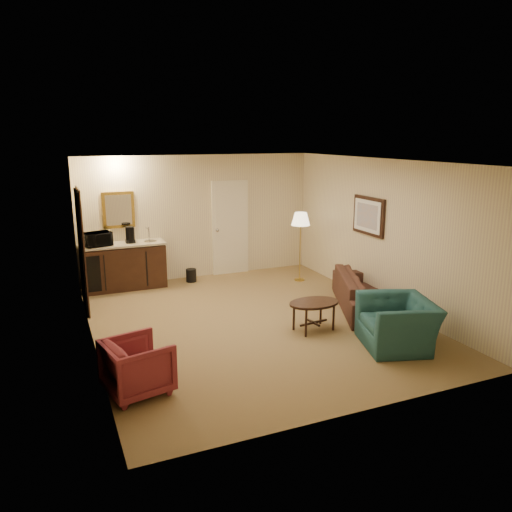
{
  "coord_description": "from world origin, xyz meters",
  "views": [
    {
      "loc": [
        -2.98,
        -7.13,
        2.98
      ],
      "look_at": [
        0.26,
        0.5,
        0.98
      ],
      "focal_mm": 35.0,
      "sensor_mm": 36.0,
      "label": 1
    }
  ],
  "objects_px": {
    "teal_armchair": "(398,315)",
    "floor_lamp": "(300,247)",
    "coffee_maker": "(130,235)",
    "rose_chair_far": "(137,364)",
    "coffee_table": "(314,316)",
    "rose_chair_near": "(136,364)",
    "waste_bin": "(191,275)",
    "sofa": "(365,286)",
    "wetbar_cabinet": "(124,266)",
    "microwave": "(97,238)"
  },
  "relations": [
    {
      "from": "teal_armchair",
      "to": "coffee_maker",
      "type": "xyz_separation_m",
      "value": [
        -3.03,
        4.41,
        0.61
      ]
    },
    {
      "from": "coffee_table",
      "to": "microwave",
      "type": "xyz_separation_m",
      "value": [
        -2.86,
        3.35,
        0.85
      ]
    },
    {
      "from": "wetbar_cabinet",
      "to": "rose_chair_near",
      "type": "distance_m",
      "value": 4.24
    },
    {
      "from": "floor_lamp",
      "to": "waste_bin",
      "type": "height_order",
      "value": "floor_lamp"
    },
    {
      "from": "sofa",
      "to": "rose_chair_far",
      "type": "bearing_deg",
      "value": 132.11
    },
    {
      "from": "sofa",
      "to": "floor_lamp",
      "type": "xyz_separation_m",
      "value": [
        -0.21,
        2.04,
        0.31
      ]
    },
    {
      "from": "wetbar_cabinet",
      "to": "coffee_maker",
      "type": "distance_m",
      "value": 0.64
    },
    {
      "from": "sofa",
      "to": "floor_lamp",
      "type": "relative_size",
      "value": 1.45
    },
    {
      "from": "rose_chair_far",
      "to": "coffee_maker",
      "type": "height_order",
      "value": "coffee_maker"
    },
    {
      "from": "coffee_table",
      "to": "waste_bin",
      "type": "xyz_separation_m",
      "value": [
        -1.04,
        3.35,
        -0.1
      ]
    },
    {
      "from": "teal_armchair",
      "to": "coffee_maker",
      "type": "relative_size",
      "value": 3.3
    },
    {
      "from": "wetbar_cabinet",
      "to": "sofa",
      "type": "xyz_separation_m",
      "value": [
        3.7,
        -2.9,
        -0.05
      ]
    },
    {
      "from": "floor_lamp",
      "to": "coffee_maker",
      "type": "distance_m",
      "value": 3.46
    },
    {
      "from": "sofa",
      "to": "floor_lamp",
      "type": "distance_m",
      "value": 2.07
    },
    {
      "from": "teal_armchair",
      "to": "rose_chair_far",
      "type": "distance_m",
      "value": 3.69
    },
    {
      "from": "wetbar_cabinet",
      "to": "rose_chair_near",
      "type": "bearing_deg",
      "value": -96.78
    },
    {
      "from": "coffee_table",
      "to": "wetbar_cabinet",
      "type": "bearing_deg",
      "value": 124.91
    },
    {
      "from": "rose_chair_near",
      "to": "coffee_table",
      "type": "distance_m",
      "value": 2.99
    },
    {
      "from": "sofa",
      "to": "microwave",
      "type": "relative_size",
      "value": 4.33
    },
    {
      "from": "floor_lamp",
      "to": "teal_armchair",
      "type": "bearing_deg",
      "value": -94.79
    },
    {
      "from": "floor_lamp",
      "to": "waste_bin",
      "type": "relative_size",
      "value": 5.4
    },
    {
      "from": "sofa",
      "to": "coffee_maker",
      "type": "distance_m",
      "value": 4.62
    },
    {
      "from": "rose_chair_far",
      "to": "rose_chair_near",
      "type": "bearing_deg",
      "value": -12.72
    },
    {
      "from": "coffee_maker",
      "to": "teal_armchair",
      "type": "bearing_deg",
      "value": -66.44
    },
    {
      "from": "wetbar_cabinet",
      "to": "rose_chair_near",
      "type": "xyz_separation_m",
      "value": [
        -0.5,
        -4.21,
        -0.14
      ]
    },
    {
      "from": "teal_armchair",
      "to": "floor_lamp",
      "type": "relative_size",
      "value": 0.74
    },
    {
      "from": "rose_chair_far",
      "to": "coffee_table",
      "type": "bearing_deg",
      "value": -85.41
    },
    {
      "from": "wetbar_cabinet",
      "to": "coffee_maker",
      "type": "bearing_deg",
      "value": -5.04
    },
    {
      "from": "waste_bin",
      "to": "microwave",
      "type": "bearing_deg",
      "value": -179.91
    },
    {
      "from": "waste_bin",
      "to": "coffee_table",
      "type": "bearing_deg",
      "value": -72.8
    },
    {
      "from": "floor_lamp",
      "to": "waste_bin",
      "type": "distance_m",
      "value": 2.36
    },
    {
      "from": "rose_chair_near",
      "to": "floor_lamp",
      "type": "bearing_deg",
      "value": -68.34
    },
    {
      "from": "wetbar_cabinet",
      "to": "sofa",
      "type": "distance_m",
      "value": 4.7
    },
    {
      "from": "rose_chair_far",
      "to": "coffee_maker",
      "type": "xyz_separation_m",
      "value": [
        0.66,
        4.31,
        0.72
      ]
    },
    {
      "from": "teal_armchair",
      "to": "rose_chair_near",
      "type": "relative_size",
      "value": 1.7
    },
    {
      "from": "microwave",
      "to": "coffee_maker",
      "type": "distance_m",
      "value": 0.63
    },
    {
      "from": "wetbar_cabinet",
      "to": "rose_chair_near",
      "type": "height_order",
      "value": "wetbar_cabinet"
    },
    {
      "from": "coffee_table",
      "to": "coffee_maker",
      "type": "relative_size",
      "value": 2.49
    },
    {
      "from": "coffee_table",
      "to": "microwave",
      "type": "bearing_deg",
      "value": 130.47
    },
    {
      "from": "microwave",
      "to": "teal_armchair",
      "type": "bearing_deg",
      "value": -66.45
    },
    {
      "from": "wetbar_cabinet",
      "to": "coffee_maker",
      "type": "xyz_separation_m",
      "value": [
        0.16,
        -0.01,
        0.62
      ]
    },
    {
      "from": "sofa",
      "to": "wetbar_cabinet",
      "type": "bearing_deg",
      "value": 75.31
    },
    {
      "from": "rose_chair_near",
      "to": "coffee_table",
      "type": "height_order",
      "value": "rose_chair_near"
    },
    {
      "from": "rose_chair_far",
      "to": "coffee_table",
      "type": "relative_size",
      "value": 0.9
    },
    {
      "from": "waste_bin",
      "to": "sofa",
      "type": "bearing_deg",
      "value": -50.38
    },
    {
      "from": "coffee_maker",
      "to": "rose_chair_far",
      "type": "bearing_deg",
      "value": -109.61
    },
    {
      "from": "sofa",
      "to": "teal_armchair",
      "type": "relative_size",
      "value": 1.96
    },
    {
      "from": "rose_chair_near",
      "to": "waste_bin",
      "type": "height_order",
      "value": "rose_chair_near"
    },
    {
      "from": "rose_chair_far",
      "to": "floor_lamp",
      "type": "relative_size",
      "value": 0.5
    },
    {
      "from": "coffee_maker",
      "to": "floor_lamp",
      "type": "bearing_deg",
      "value": -25.3
    }
  ]
}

